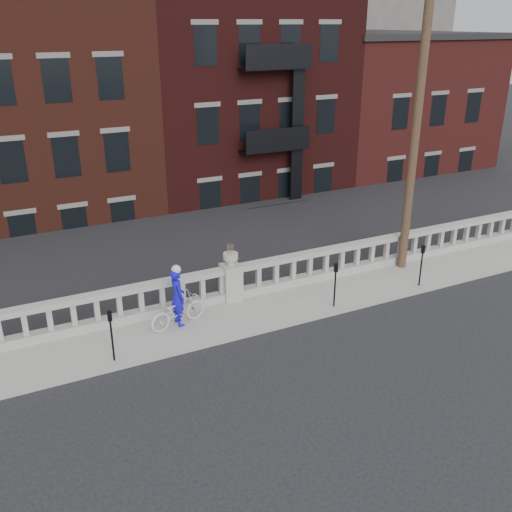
{
  "coord_description": "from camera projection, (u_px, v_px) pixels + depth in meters",
  "views": [
    {
      "loc": [
        -6.18,
        -10.15,
        7.89
      ],
      "look_at": [
        0.46,
        3.2,
        1.73
      ],
      "focal_mm": 40.0,
      "sensor_mm": 36.0,
      "label": 1
    }
  ],
  "objects": [
    {
      "name": "balustrade",
      "position": [
        231.0,
        284.0,
        16.98
      ],
      "size": [
        28.0,
        0.34,
        1.03
      ],
      "color": "#98968D",
      "rests_on": "sidewalk"
    },
    {
      "name": "bicycle",
      "position": [
        178.0,
        311.0,
        15.5
      ],
      "size": [
        1.79,
        1.0,
        0.89
      ],
      "primitive_type": "imported",
      "rotation": [
        0.0,
        0.0,
        1.83
      ],
      "color": "silver",
      "rests_on": "sidewalk"
    },
    {
      "name": "ground",
      "position": [
        297.0,
        369.0,
        13.96
      ],
      "size": [
        120.0,
        120.0,
        0.0
      ],
      "primitive_type": "plane",
      "color": "black",
      "rests_on": "ground"
    },
    {
      "name": "parking_meter_a",
      "position": [
        111.0,
        330.0,
        13.72
      ],
      "size": [
        0.1,
        0.09,
        1.36
      ],
      "color": "black",
      "rests_on": "sidewalk"
    },
    {
      "name": "sidewalk",
      "position": [
        245.0,
        314.0,
        16.41
      ],
      "size": [
        32.0,
        2.2,
        0.15
      ],
      "primitive_type": "cube",
      "color": "#98968D",
      "rests_on": "ground"
    },
    {
      "name": "lower_level",
      "position": [
        102.0,
        121.0,
        32.25
      ],
      "size": [
        80.0,
        44.0,
        20.8
      ],
      "color": "#605E59",
      "rests_on": "ground"
    },
    {
      "name": "planter_pedestal",
      "position": [
        231.0,
        278.0,
        16.91
      ],
      "size": [
        0.55,
        0.55,
        1.76
      ],
      "color": "#98968D",
      "rests_on": "sidewalk"
    },
    {
      "name": "utility_pole",
      "position": [
        417.0,
        114.0,
        17.49
      ],
      "size": [
        1.6,
        0.28,
        10.0
      ],
      "color": "#422D1E",
      "rests_on": "sidewalk"
    },
    {
      "name": "cyclist",
      "position": [
        178.0,
        297.0,
        15.43
      ],
      "size": [
        0.42,
        0.62,
        1.65
      ],
      "primitive_type": "imported",
      "rotation": [
        0.0,
        0.0,
        1.62
      ],
      "color": "#150ED3",
      "rests_on": "sidewalk"
    },
    {
      "name": "parking_meter_c",
      "position": [
        422.0,
        261.0,
        17.7
      ],
      "size": [
        0.1,
        0.09,
        1.36
      ],
      "color": "black",
      "rests_on": "sidewalk"
    },
    {
      "name": "parking_meter_b",
      "position": [
        335.0,
        280.0,
        16.38
      ],
      "size": [
        0.1,
        0.09,
        1.36
      ],
      "color": "black",
      "rests_on": "sidewalk"
    }
  ]
}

